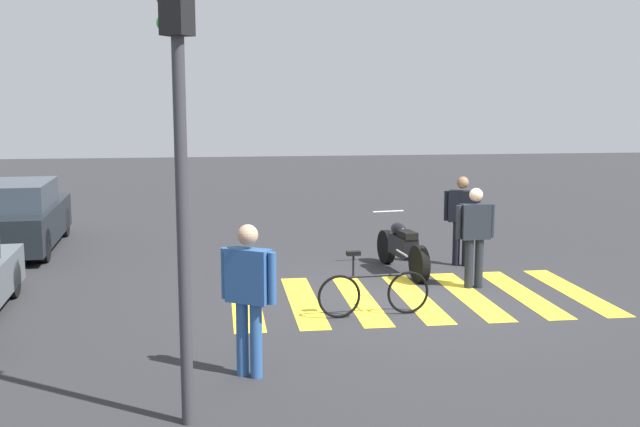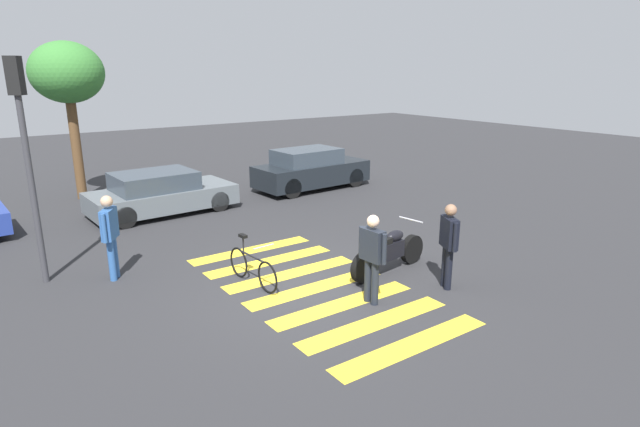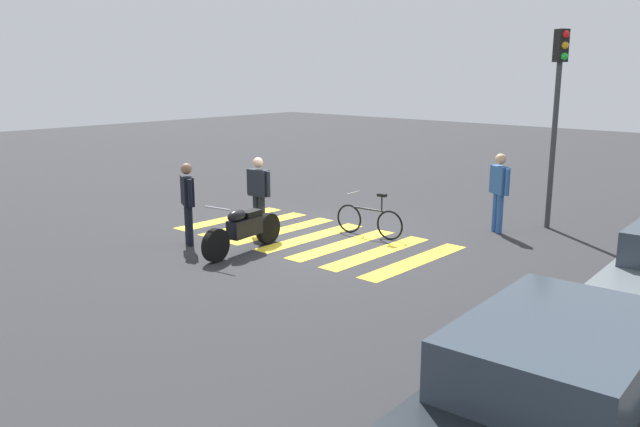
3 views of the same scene
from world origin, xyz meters
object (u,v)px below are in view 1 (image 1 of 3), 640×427
(leaning_bicycle, at_px, (373,292))
(officer_on_foot, at_px, (475,231))
(pedestrian_bystander, at_px, (248,290))
(traffic_light_pole, at_px, (178,121))
(car_black_suv, at_px, (16,217))
(officer_by_motorcycle, at_px, (462,215))
(police_motorcycle, at_px, (402,248))

(leaning_bicycle, xyz_separation_m, officer_on_foot, (1.40, -2.02, 0.61))
(pedestrian_bystander, xyz_separation_m, traffic_light_pole, (-1.18, 0.67, 1.93))
(officer_on_foot, height_order, car_black_suv, officer_on_foot)
(leaning_bicycle, height_order, pedestrian_bystander, pedestrian_bystander)
(officer_on_foot, bearing_deg, pedestrian_bystander, 132.43)
(officer_by_motorcycle, bearing_deg, car_black_suv, 72.76)
(car_black_suv, xyz_separation_m, traffic_light_pole, (-9.17, -3.86, 2.26))
(officer_on_foot, relative_size, car_black_suv, 0.40)
(police_motorcycle, distance_m, pedestrian_bystander, 5.75)
(police_motorcycle, distance_m, car_black_suv, 8.16)
(officer_by_motorcycle, relative_size, pedestrian_bystander, 0.97)
(traffic_light_pole, bearing_deg, leaning_bicycle, -37.36)
(leaning_bicycle, distance_m, officer_by_motorcycle, 3.91)
(officer_by_motorcycle, distance_m, traffic_light_pole, 8.35)
(pedestrian_bystander, height_order, traffic_light_pole, traffic_light_pole)
(officer_on_foot, height_order, officer_by_motorcycle, officer_by_motorcycle)
(police_motorcycle, height_order, pedestrian_bystander, pedestrian_bystander)
(officer_on_foot, relative_size, traffic_light_pole, 0.38)
(leaning_bicycle, relative_size, officer_on_foot, 1.00)
(pedestrian_bystander, bearing_deg, traffic_light_pole, 150.53)
(police_motorcycle, bearing_deg, traffic_light_pole, 148.72)
(officer_on_foot, distance_m, pedestrian_bystander, 5.32)
(leaning_bicycle, distance_m, traffic_light_pole, 4.98)
(officer_on_foot, bearing_deg, traffic_light_pole, 136.08)
(police_motorcycle, bearing_deg, car_black_suv, 67.51)
(police_motorcycle, height_order, traffic_light_pole, traffic_light_pole)
(leaning_bicycle, height_order, officer_by_motorcycle, officer_by_motorcycle)
(leaning_bicycle, distance_m, car_black_suv, 8.67)
(officer_on_foot, xyz_separation_m, traffic_light_pole, (-4.77, 4.60, 1.99))
(police_motorcycle, xyz_separation_m, officer_on_foot, (-1.28, -0.92, 0.51))
(officer_on_foot, bearing_deg, police_motorcycle, 35.83)
(leaning_bicycle, distance_m, pedestrian_bystander, 2.98)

